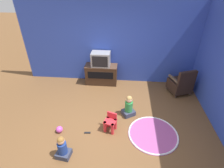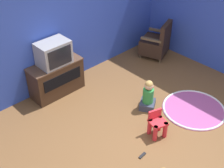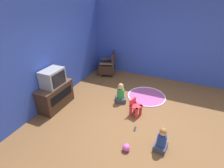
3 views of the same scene
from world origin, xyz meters
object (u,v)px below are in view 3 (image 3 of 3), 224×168
toy_ball (126,147)px  remote_control (135,129)px  tv_cabinet (56,96)px  child_watching_left (162,140)px  child_watching_center (121,94)px  black_armchair (108,66)px  yellow_kid_chair (135,108)px  television (53,78)px

toy_ball → remote_control: toy_ball is taller
tv_cabinet → child_watching_left: bearing=-97.3°
tv_cabinet → child_watching_center: (0.95, -1.58, -0.09)m
child_watching_left → toy_ball: size_ratio=3.52×
black_armchair → tv_cabinet: bearing=-29.4°
toy_ball → tv_cabinet: bearing=73.4°
tv_cabinet → black_armchair: (2.57, -0.42, -0.01)m
remote_control → black_armchair: bearing=31.3°
tv_cabinet → toy_ball: bearing=-106.6°
child_watching_left → remote_control: size_ratio=3.67×
toy_ball → remote_control: size_ratio=1.04×
tv_cabinet → remote_control: bearing=-90.6°
child_watching_left → remote_control: 0.79m
child_watching_left → child_watching_center: size_ratio=0.92×
black_armchair → child_watching_left: 3.92m
child_watching_center → remote_control: child_watching_center is taller
yellow_kid_chair → child_watching_left: 1.23m
black_armchair → television: bearing=-29.2°
yellow_kid_chair → toy_ball: (-1.22, -0.19, -0.13)m
black_armchair → yellow_kid_chair: 2.70m
television → black_armchair: television is taller
television → yellow_kid_chair: television is taller
child_watching_center → tv_cabinet: bearing=89.9°
child_watching_left → toy_ball: 0.74m
black_armchair → child_watching_center: bearing=15.6°
black_armchair → yellow_kid_chair: black_armchair is taller
television → child_watching_center: television is taller
remote_control → child_watching_left: bearing=-123.9°
yellow_kid_chair → television: bearing=121.6°
black_armchair → yellow_kid_chair: bearing=20.3°
child_watching_center → remote_control: bearing=-173.5°
black_armchair → remote_control: (-2.59, -1.92, -0.34)m
black_armchair → child_watching_left: (-2.95, -2.58, -0.10)m
child_watching_left → television: bearing=90.0°
tv_cabinet → toy_ball: 2.47m
child_watching_left → child_watching_center: child_watching_center is taller
television → black_armchair: (2.57, -0.41, -0.57)m
child_watching_center → black_armchair: bearing=4.6°
yellow_kid_chair → child_watching_left: size_ratio=0.82×
television → toy_ball: bearing=-106.7°
tv_cabinet → child_watching_left: size_ratio=1.92×
tv_cabinet → television: size_ratio=1.77×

